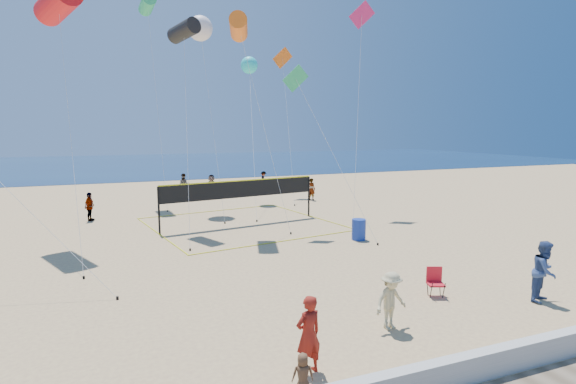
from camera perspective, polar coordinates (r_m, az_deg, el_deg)
name	(u,v)px	position (r m, az deg, el deg)	size (l,w,h in m)	color
ground	(331,334)	(12.16, 5.54, -17.56)	(120.00, 120.00, 0.00)	tan
ocean	(144,163)	(72.09, -17.77, 3.47)	(140.00, 50.00, 0.03)	#10254D
woman	(308,335)	(10.10, 2.61, -17.64)	(0.64, 0.42, 1.74)	maroon
toddler	(303,375)	(8.43, 1.90, -22.25)	(0.39, 0.25, 0.80)	brown
bystander_a	(545,271)	(15.95, 29.81, -8.72)	(0.91, 0.71, 1.88)	navy
bystander_b	(391,300)	(12.43, 12.93, -13.27)	(1.00, 0.57, 1.55)	#C3B482
far_person_0	(90,207)	(28.14, -23.89, -1.72)	(0.97, 0.40, 1.65)	gray
far_person_1	(212,186)	(35.03, -9.68, 0.75)	(1.64, 0.52, 1.77)	gray
far_person_2	(311,189)	(33.29, 3.00, 0.36)	(0.60, 0.39, 1.64)	gray
far_person_3	(184,185)	(36.49, -13.05, 0.93)	(0.85, 0.66, 1.75)	gray
far_person_4	(264,180)	(40.25, -3.12, 1.58)	(0.96, 0.55, 1.49)	gray
camp_chair	(435,280)	(15.18, 18.16, -10.57)	(0.62, 0.72, 1.01)	red
trash_barrel	(359,229)	(21.71, 8.98, -4.72)	(0.66, 0.66, 0.99)	#17339B
volleyball_net	(241,194)	(24.81, -6.03, -0.26)	(10.59, 10.47, 2.47)	black
kite_0	(58,3)	(24.37, -27.17, 20.61)	(2.35, 8.49, 11.74)	red
kite_1	(184,31)	(25.40, -13.08, 19.30)	(1.74, 6.55, 10.88)	black
kite_2	(239,27)	(23.94, -6.29, 20.09)	(2.74, 3.29, 10.86)	orange
kite_4	(301,89)	(23.11, 1.65, 12.93)	(2.93, 4.67, 8.47)	#30B96D
kite_5	(361,26)	(29.89, 9.31, 20.08)	(3.99, 4.95, 13.15)	#E52669
kite_6	(200,28)	(31.32, -11.10, 19.71)	(1.77, 6.88, 12.48)	white
kite_7	(249,65)	(34.24, -4.95, 15.74)	(3.11, 9.35, 10.50)	#26D9E0
kite_8	(147,4)	(34.98, -17.43, 21.79)	(1.10, 5.86, 14.40)	#30B96D
kite_9	(283,65)	(37.06, -0.62, 15.80)	(2.56, 6.69, 11.76)	orange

